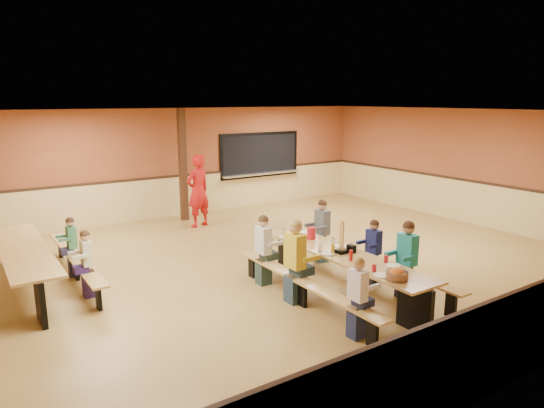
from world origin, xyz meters
TOP-DOWN VIEW (x-y plane):
  - ground at (0.00, 0.00)m, footprint 12.00×12.00m
  - room_envelope at (0.00, 0.00)m, footprint 12.04×10.04m
  - kitchen_pass_through at (2.60, 4.96)m, footprint 2.78×0.28m
  - structural_post at (-0.20, 4.40)m, footprint 0.18×0.18m
  - cafeteria_table_main at (-0.11, -1.93)m, footprint 1.91×3.70m
  - cafeteria_table_second at (-4.50, 1.29)m, footprint 1.91×3.70m
  - seated_child_white_left at (-0.93, -3.17)m, footprint 0.34×0.28m
  - seated_adult_yellow at (-0.93, -1.72)m, footprint 0.45×0.37m
  - seated_child_grey_left at (-0.93, -0.78)m, footprint 0.39×0.32m
  - seated_child_teal_right at (0.72, -2.59)m, footprint 0.41×0.33m
  - seated_child_navy_right at (0.72, -1.83)m, footprint 0.34×0.28m
  - seated_child_char_right at (0.72, -0.39)m, footprint 0.40×0.32m
  - seated_child_green_sec at (-3.68, 1.51)m, footprint 0.32×0.26m
  - seated_child_tan_sec at (-3.68, 0.35)m, footprint 0.33×0.27m
  - standing_woman at (-0.18, 3.52)m, footprint 0.78×0.62m
  - punch_pitcher at (-0.03, -0.99)m, footprint 0.16×0.16m
  - chip_bowl at (-0.27, -3.26)m, footprint 0.32×0.32m
  - napkin_dispenser at (0.04, -1.98)m, footprint 0.10×0.14m
  - condiment_mustard at (-0.26, -1.86)m, footprint 0.06×0.06m
  - condiment_ketchup at (-0.25, -2.29)m, footprint 0.06×0.06m
  - table_paddle at (-0.13, -1.92)m, footprint 0.16×0.16m
  - place_settings at (-0.11, -1.93)m, footprint 0.65×3.30m

SIDE VIEW (x-z plane):
  - ground at x=0.00m, z-range 0.00..0.00m
  - cafeteria_table_main at x=-0.11m, z-range 0.16..0.90m
  - cafeteria_table_second at x=-4.50m, z-range 0.16..0.90m
  - seated_child_green_sec at x=-3.68m, z-range 0.00..1.11m
  - seated_child_tan_sec at x=-3.68m, z-range 0.00..1.13m
  - seated_child_white_left at x=-0.93m, z-range 0.00..1.15m
  - seated_child_navy_right at x=0.72m, z-range 0.00..1.16m
  - seated_child_grey_left at x=-0.93m, z-range 0.00..1.24m
  - seated_child_char_right at x=0.72m, z-range 0.00..1.26m
  - seated_child_teal_right at x=0.72m, z-range 0.00..1.29m
  - seated_adult_yellow at x=-0.93m, z-range 0.00..1.37m
  - room_envelope at x=0.00m, z-range -0.82..2.20m
  - place_settings at x=-0.11m, z-range 0.74..0.85m
  - napkin_dispenser at x=0.04m, z-range 0.74..0.87m
  - chip_bowl at x=-0.27m, z-range 0.74..0.89m
  - condiment_mustard at x=-0.26m, z-range 0.74..0.91m
  - condiment_ketchup at x=-0.25m, z-range 0.74..0.91m
  - punch_pitcher at x=-0.03m, z-range 0.74..0.96m
  - table_paddle at x=-0.13m, z-range 0.60..1.16m
  - standing_woman at x=-0.18m, z-range 0.00..1.88m
  - kitchen_pass_through at x=2.60m, z-range 0.80..2.18m
  - structural_post at x=-0.20m, z-range 0.00..3.00m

